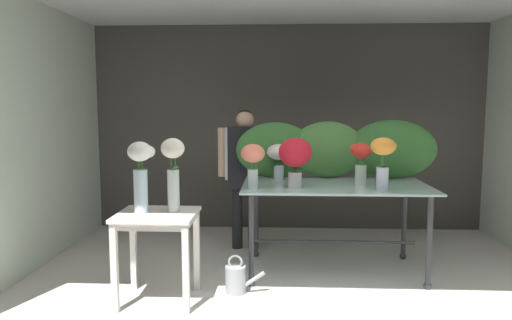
{
  "coord_description": "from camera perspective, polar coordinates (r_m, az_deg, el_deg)",
  "views": [
    {
      "loc": [
        -0.12,
        -2.89,
        1.63
      ],
      "look_at": [
        -0.32,
        1.34,
        1.14
      ],
      "focal_mm": 33.16,
      "sensor_mm": 36.0,
      "label": 1
    }
  ],
  "objects": [
    {
      "name": "vase_ivory_stock",
      "position": [
        4.82,
        2.83,
        0.48
      ],
      "size": [
        0.25,
        0.25,
        0.37
      ],
      "color": "silver",
      "rests_on": "display_table_glass"
    },
    {
      "name": "vase_sunset_tulips",
      "position": [
        4.33,
        15.09,
        0.36
      ],
      "size": [
        0.23,
        0.22,
        0.48
      ],
      "color": "silver",
      "rests_on": "display_table_glass"
    },
    {
      "name": "vase_coral_carnations",
      "position": [
        4.28,
        -0.39,
        0.07
      ],
      "size": [
        0.22,
        0.22,
        0.41
      ],
      "color": "silver",
      "rests_on": "display_table_glass"
    },
    {
      "name": "vase_scarlet_snapdragons",
      "position": [
        4.6,
        12.55,
        0.08
      ],
      "size": [
        0.21,
        0.17,
        0.41
      ],
      "color": "silver",
      "rests_on": "display_table_glass"
    },
    {
      "name": "display_table_glass",
      "position": [
        4.67,
        9.47,
        -4.43
      ],
      "size": [
        1.78,
        1.04,
        0.88
      ],
      "color": "silver",
      "rests_on": "ground"
    },
    {
      "name": "foliage_backdrop",
      "position": [
        5.02,
        10.46,
        1.23
      ],
      "size": [
        2.09,
        0.32,
        0.61
      ],
      "color": "#387033",
      "rests_on": "display_table_glass"
    },
    {
      "name": "florist",
      "position": [
        5.33,
        -1.34,
        -0.48
      ],
      "size": [
        0.61,
        0.24,
        1.58
      ],
      "color": "#232328",
      "rests_on": "ground"
    },
    {
      "name": "ground_plane",
      "position": [
        4.87,
        4.1,
        -13.02
      ],
      "size": [
        7.48,
        7.48,
        0.0
      ],
      "primitive_type": "plane",
      "color": "silver"
    },
    {
      "name": "side_table_white",
      "position": [
        4.03,
        -11.83,
        -7.8
      ],
      "size": [
        0.65,
        0.57,
        0.75
      ],
      "color": "silver",
      "rests_on": "ground"
    },
    {
      "name": "vase_crimson_peonies",
      "position": [
        4.36,
        4.71,
        0.52
      ],
      "size": [
        0.31,
        0.31,
        0.46
      ],
      "color": "silver",
      "rests_on": "display_table_glass"
    },
    {
      "name": "watering_can",
      "position": [
        4.25,
        -2.42,
        -14.14
      ],
      "size": [
        0.35,
        0.18,
        0.34
      ],
      "color": "#999EA3",
      "rests_on": "ground"
    },
    {
      "name": "wall_left",
      "position": [
        5.22,
        -25.61,
        2.69
      ],
      "size": [
        0.12,
        3.52,
        2.67
      ],
      "primitive_type": "cube",
      "color": "silver",
      "rests_on": "ground"
    },
    {
      "name": "vase_white_roses_tall",
      "position": [
        3.98,
        -13.72,
        -1.41
      ],
      "size": [
        0.22,
        0.2,
        0.59
      ],
      "color": "silver",
      "rests_on": "side_table_white"
    },
    {
      "name": "vase_cream_lisianthus_tall",
      "position": [
        3.96,
        -9.97,
        -0.99
      ],
      "size": [
        0.19,
        0.19,
        0.61
      ],
      "color": "silver",
      "rests_on": "side_table_white"
    },
    {
      "name": "wall_back",
      "position": [
        6.29,
        3.83,
        3.86
      ],
      "size": [
        5.19,
        0.12,
        2.67
      ],
      "primitive_type": "cube",
      "color": "#4C4742",
      "rests_on": "ground"
    }
  ]
}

